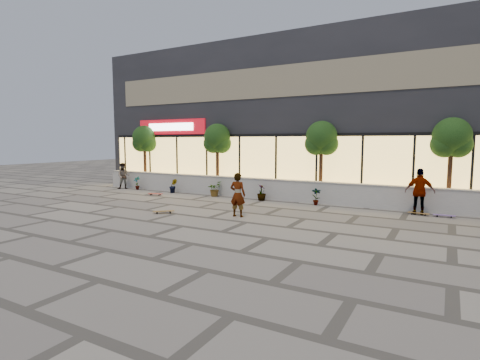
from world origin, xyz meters
The scene contains 19 objects.
ground centered at (0.00, 0.00, 0.00)m, with size 80.00×80.00×0.00m, color gray.
planter_wall centered at (0.00, 7.00, 0.52)m, with size 22.00×0.42×1.04m.
retail_building centered at (0.00, 12.49, 4.25)m, with size 24.00×9.17×8.50m.
shrub_a centered at (-8.50, 6.45, 0.41)m, with size 0.43×0.29×0.81m, color black.
shrub_b centered at (-5.70, 6.45, 0.41)m, with size 0.45×0.36×0.81m, color black.
shrub_c centered at (-2.90, 6.45, 0.41)m, with size 0.73×0.63×0.81m, color black.
shrub_d centered at (-0.10, 6.45, 0.41)m, with size 0.45×0.45×0.81m, color black.
shrub_e centered at (2.70, 6.45, 0.41)m, with size 0.43×0.29×0.81m, color black.
tree_west centered at (-9.00, 7.70, 2.99)m, with size 1.60×1.50×3.92m.
tree_midwest centered at (-3.50, 7.70, 2.99)m, with size 1.60×1.50×3.92m.
tree_mideast centered at (2.50, 7.70, 2.99)m, with size 1.60×1.50×3.92m.
tree_east centered at (8.00, 7.70, 2.99)m, with size 1.60×1.50×3.92m.
skater_center centered at (0.85, 2.40, 0.86)m, with size 0.63×0.41×1.73m, color silver.
skater_left centered at (-9.47, 6.30, 0.80)m, with size 0.78×0.61×1.60m, color tan.
skater_right_near centered at (7.00, 6.30, 0.93)m, with size 1.09×0.46×1.87m, color silver.
skateboard_center centered at (-2.11, 1.47, 0.09)m, with size 0.79×0.76×0.10m.
skateboard_left centered at (-5.93, 5.20, 0.08)m, with size 0.85×0.41×0.10m.
skateboard_right_near centered at (7.00, 6.20, 0.08)m, with size 0.81×0.32×0.10m.
skateboard_right_far centered at (7.90, 6.20, 0.08)m, with size 0.79×0.22×0.09m.
Camera 1 is at (7.99, -10.11, 2.95)m, focal length 28.00 mm.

